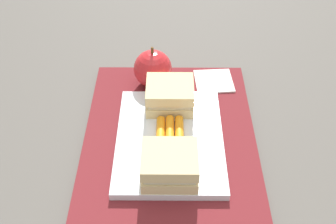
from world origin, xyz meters
name	(u,v)px	position (x,y,z in m)	size (l,w,h in m)	color
ground_plane	(168,136)	(0.00, 0.00, 0.00)	(2.40, 2.40, 0.00)	#56514C
lunchbag_mat	(168,134)	(0.00, 0.00, 0.01)	(0.36, 0.28, 0.01)	maroon
food_tray	(168,140)	(-0.03, 0.00, 0.02)	(0.23, 0.17, 0.01)	white
sandwich_half_left	(168,165)	(-0.10, 0.00, 0.04)	(0.07, 0.08, 0.04)	#DBC189
sandwich_half_right	(168,95)	(0.05, 0.00, 0.04)	(0.07, 0.08, 0.04)	#DBC189
carrot_sticks_bundle	(168,134)	(-0.03, 0.00, 0.03)	(0.08, 0.04, 0.02)	orange
apple	(151,69)	(0.13, 0.03, 0.05)	(0.07, 0.07, 0.08)	red
paper_napkin	(212,81)	(0.14, -0.08, 0.01)	(0.07, 0.07, 0.00)	white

